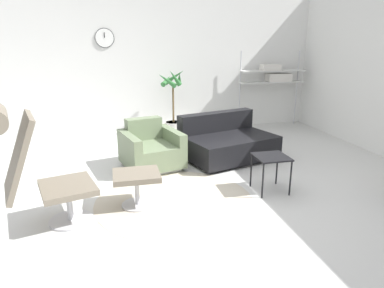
% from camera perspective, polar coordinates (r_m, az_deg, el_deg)
% --- Properties ---
extents(ground_plane, '(12.00, 12.00, 0.00)m').
position_cam_1_polar(ground_plane, '(4.28, 0.27, -7.87)').
color(ground_plane, silver).
extents(wall_back, '(12.00, 0.09, 2.80)m').
position_cam_1_polar(wall_back, '(7.13, -5.91, 13.50)').
color(wall_back, silver).
rests_on(wall_back, ground_plane).
extents(round_rug, '(1.85, 1.85, 0.01)m').
position_cam_1_polar(round_rug, '(4.06, -2.90, -9.28)').
color(round_rug, '#BCB29E').
rests_on(round_rug, ground_plane).
extents(lounge_chair, '(1.00, 0.78, 1.24)m').
position_cam_1_polar(lounge_chair, '(3.53, -25.44, -2.16)').
color(lounge_chair, '#BCBCC1').
rests_on(lounge_chair, ground_plane).
extents(ottoman, '(0.51, 0.43, 0.39)m').
position_cam_1_polar(ottoman, '(3.86, -9.22, -6.07)').
color(ottoman, '#BCBCC1').
rests_on(ottoman, ground_plane).
extents(armchair_red, '(0.95, 0.97, 0.69)m').
position_cam_1_polar(armchair_red, '(5.02, -6.89, -1.04)').
color(armchair_red, silver).
rests_on(armchair_red, ground_plane).
extents(couch_low, '(1.56, 1.29, 0.69)m').
position_cam_1_polar(couch_low, '(5.41, 5.84, 0.13)').
color(couch_low, black).
rests_on(couch_low, ground_plane).
extents(side_table, '(0.40, 0.40, 0.45)m').
position_cam_1_polar(side_table, '(4.26, 13.06, -2.67)').
color(side_table, black).
rests_on(side_table, ground_plane).
extents(potted_plant, '(0.60, 0.61, 1.29)m').
position_cam_1_polar(potted_plant, '(6.81, -3.17, 5.75)').
color(potted_plant, silver).
rests_on(potted_plant, ground_plane).
extents(shelf_unit, '(1.39, 0.28, 1.61)m').
position_cam_1_polar(shelf_unit, '(7.57, 13.53, 11.05)').
color(shelf_unit, '#BCBCC1').
rests_on(shelf_unit, ground_plane).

